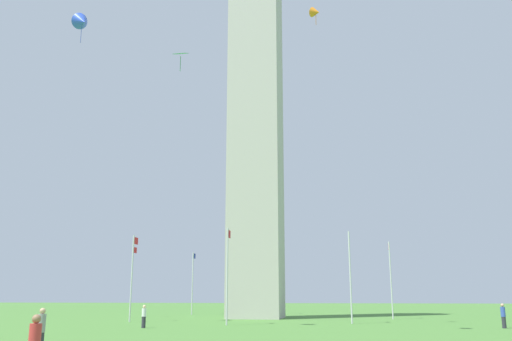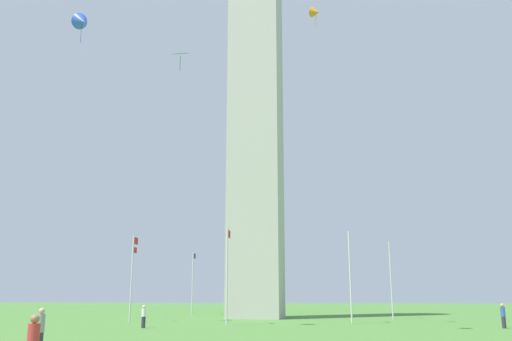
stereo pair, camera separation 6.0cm
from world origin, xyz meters
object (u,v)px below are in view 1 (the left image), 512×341
Objects in this scene: obelisk_monument at (256,91)px; flagpole_ne at (193,280)px; person_gray_shirt at (41,330)px; person_white_shirt at (144,317)px; flagpole_nw at (350,279)px; person_blue_shirt at (503,316)px; flagpole_sw at (350,272)px; flagpole_w at (391,276)px; flagpole_s at (227,271)px; kite_blue_delta at (82,22)px; kite_green_diamond at (181,54)px; kite_orange_delta at (316,12)px; flagpole_n at (274,280)px; flagpole_e at (132,278)px; flagpole_se at (132,274)px.

obelisk_monument reaches higher than flagpole_ne.
person_white_shirt is (17.47, 2.35, -0.08)m from person_gray_shirt.
obelisk_monument is 6.51× the size of flagpole_nw.
person_gray_shirt is 1.02× the size of person_blue_shirt.
flagpole_sw and flagpole_w have the same top height.
flagpole_ne is 1.00× the size of flagpole_nw.
flagpole_ne is 19.68m from flagpole_nw.
flagpole_sw is (4.08, -9.84, 0.00)m from flagpole_s.
kite_blue_delta reaches higher than person_white_shirt.
kite_green_diamond is (-4.07, -10.83, -6.00)m from kite_blue_delta.
flagpole_w is 4.57× the size of kite_green_diamond.
flagpole_w is 4.52× the size of kite_orange_delta.
obelisk_monument reaches higher than kite_green_diamond.
kite_blue_delta is at bearing 139.90° from obelisk_monument.
kite_blue_delta reaches higher than flagpole_sw.
flagpole_ne is 25.72m from flagpole_s.
flagpole_ne is (-4.08, 9.84, 0.00)m from flagpole_n.
flagpole_ne is 37.61m from kite_orange_delta.
flagpole_e is (-9.84, 4.08, 0.00)m from flagpole_ne.
flagpole_s and flagpole_w have the same top height.
kite_green_diamond is at bearing -150.45° from flagpole_e.
flagpole_se is 2.54× the size of kite_blue_delta.
person_white_shirt is at bearing 63.03° from kite_green_diamond.
obelisk_monument is at bearing -90.25° from flagpole_e.
person_blue_shirt is at bearing -99.17° from flagpole_se.
flagpole_e is at bearing 16.51° from person_white_shirt.
kite_orange_delta is 1.01× the size of kite_green_diamond.
flagpole_s is at bearing -112.50° from flagpole_se.
flagpole_se is at bearing -5.32° from person_gray_shirt.
flagpole_sw is 32.83m from kite_blue_delta.
flagpole_n and flagpole_ne have the same top height.
flagpole_nw is (9.90, -9.84, -20.97)m from obelisk_monument.
obelisk_monument reaches higher than flagpole_sw.
kite_blue_delta is at bearing -178.11° from flagpole_e.
flagpole_e is 28.26m from kite_green_diamond.
kite_orange_delta is 12.51m from kite_green_diamond.
flagpole_se is 4.57× the size of kite_green_diamond.
obelisk_monument is at bearing -23.94° from person_white_shirt.
flagpole_se is 1.00× the size of flagpole_nw.
flagpole_ne is 1.00× the size of flagpole_w.
flagpole_nw is 41.31m from kite_blue_delta.
kite_blue_delta is (-29.88, 13.39, 22.38)m from flagpole_n.
kite_orange_delta is at bearing -153.03° from obelisk_monument.
flagpole_w is 30.68m from kite_green_diamond.
flagpole_s is 26.16m from kite_blue_delta.
person_gray_shirt is (-26.38, 12.58, -3.38)m from flagpole_sw.
kite_green_diamond reaches higher than flagpole_s.
person_blue_shirt is (-0.83, -20.59, -3.40)m from flagpole_s.
flagpole_n is at bearing -22.50° from flagpole_se.
flagpole_nw is at bearing -67.50° from flagpole_e.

